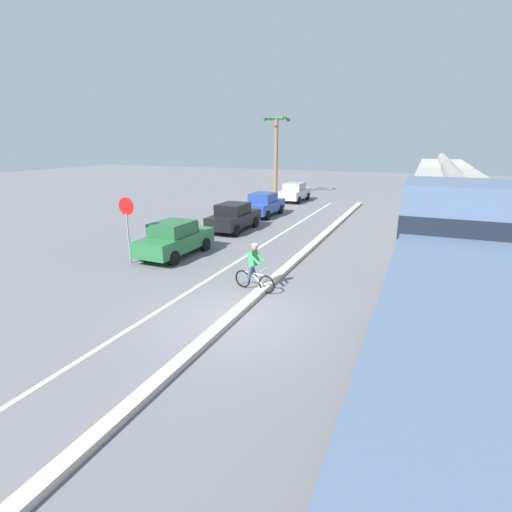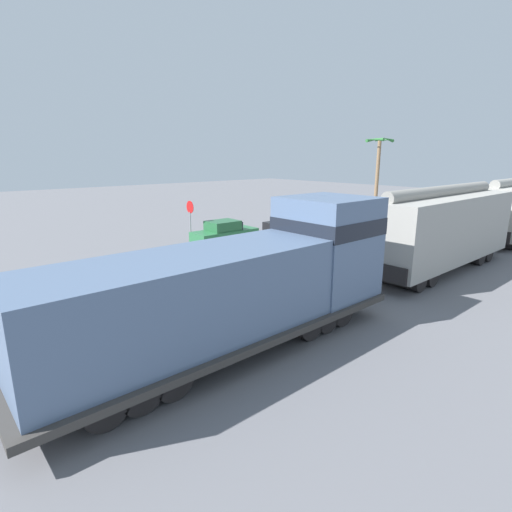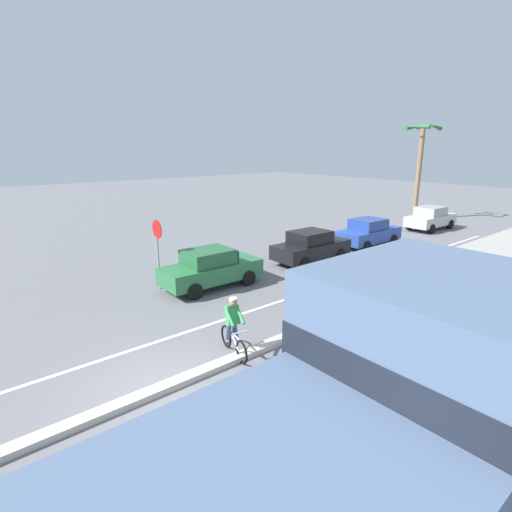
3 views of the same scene
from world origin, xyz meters
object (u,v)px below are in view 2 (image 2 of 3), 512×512
at_px(parked_car_green, 225,233).
at_px(parked_car_black, 292,223).
at_px(parked_car_blue, 334,216).
at_px(cyclist, 243,255).
at_px(stop_sign, 190,215).
at_px(hopper_car_lead, 439,229).
at_px(parked_car_silver, 384,208).
at_px(locomotive, 249,287).
at_px(palm_tree_near, 378,160).

xyz_separation_m(parked_car_green, parked_car_black, (0.12, 5.95, 0.00)).
bearing_deg(parked_car_green, parked_car_blue, 90.13).
height_order(parked_car_green, parked_car_blue, same).
distance_m(cyclist, stop_sign, 6.45).
height_order(parked_car_blue, stop_sign, stop_sign).
bearing_deg(hopper_car_lead, parked_car_black, 173.29).
xyz_separation_m(parked_car_blue, parked_car_silver, (-0.10, 7.50, 0.00)).
distance_m(hopper_car_lead, stop_sign, 14.00).
distance_m(hopper_car_lead, parked_car_blue, 13.09).
distance_m(parked_car_black, cyclist, 9.95).
relative_size(hopper_car_lead, stop_sign, 3.68).
bearing_deg(parked_car_blue, parked_car_black, -88.34).
bearing_deg(locomotive, parked_car_blue, 121.40).
relative_size(hopper_car_lead, parked_car_blue, 2.51).
bearing_deg(parked_car_silver, parked_car_blue, -89.25).
bearing_deg(locomotive, hopper_car_lead, 90.00).
height_order(locomotive, parked_car_silver, locomotive).
relative_size(locomotive, hopper_car_lead, 1.10).
bearing_deg(parked_car_silver, palm_tree_near, 133.18).
bearing_deg(palm_tree_near, stop_sign, -85.44).
relative_size(parked_car_blue, parked_car_silver, 1.00).
bearing_deg(parked_car_silver, parked_car_black, -88.88).
distance_m(locomotive, parked_car_silver, 28.50).
relative_size(locomotive, parked_car_silver, 2.75).
relative_size(parked_car_silver, cyclist, 2.47).
distance_m(hopper_car_lead, palm_tree_near, 22.46).
bearing_deg(parked_car_silver, locomotive, -66.32).
bearing_deg(locomotive, palm_tree_near, 116.17).
bearing_deg(parked_car_black, locomotive, -50.29).
distance_m(parked_car_blue, parked_car_silver, 7.50).
bearing_deg(stop_sign, palm_tree_near, 94.56).
xyz_separation_m(locomotive, cyclist, (-6.20, 4.87, -0.98)).
height_order(parked_car_silver, palm_tree_near, palm_tree_near).
distance_m(locomotive, cyclist, 7.94).
bearing_deg(cyclist, hopper_car_lead, 49.61).
bearing_deg(parked_car_blue, parked_car_green, -89.87).
bearing_deg(palm_tree_near, parked_car_black, -78.67).
xyz_separation_m(hopper_car_lead, parked_car_blue, (-11.34, 6.42, -1.26)).
relative_size(parked_car_silver, stop_sign, 1.47).
xyz_separation_m(hopper_car_lead, cyclist, (-6.20, -7.29, -1.26)).
bearing_deg(palm_tree_near, parked_car_green, -82.05).
distance_m(parked_car_green, cyclist, 5.76).
bearing_deg(parked_car_green, parked_car_black, 88.82).
distance_m(parked_car_blue, palm_tree_near, 11.82).
relative_size(parked_car_black, parked_car_silver, 1.00).
bearing_deg(parked_car_silver, cyclist, -76.14).
height_order(locomotive, hopper_car_lead, locomotive).
bearing_deg(hopper_car_lead, palm_tree_near, 130.11).
height_order(hopper_car_lead, parked_car_blue, hopper_car_lead).
relative_size(parked_car_green, palm_tree_near, 0.57).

